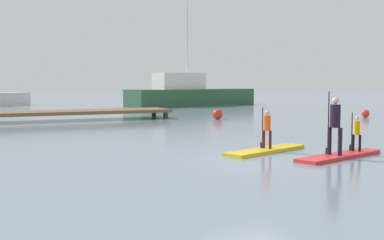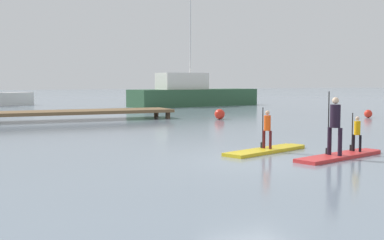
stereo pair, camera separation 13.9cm
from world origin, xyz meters
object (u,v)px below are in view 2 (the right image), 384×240
fishing_boat_white_large (192,94)px  paddleboard_far (341,156)px  paddler_adult (335,122)px  paddler_child_front (357,132)px  paddleboard_near (267,150)px  mooring_buoy_mid (368,114)px  mooring_buoy_near (220,114)px  paddler_child_solo (267,127)px

fishing_boat_white_large → paddleboard_far: bearing=-106.9°
paddler_adult → paddler_child_front: size_ratio=1.58×
paddleboard_near → fishing_boat_white_large: bearing=69.6°
paddleboard_near → mooring_buoy_mid: mooring_buoy_mid is taller
paddler_adult → fishing_boat_white_large: 30.71m
fishing_boat_white_large → mooring_buoy_near: fishing_boat_white_large is taller
paddler_adult → mooring_buoy_mid: (12.72, 11.85, -0.80)m
paddler_adult → mooring_buoy_near: bearing=74.4°
mooring_buoy_near → paddler_child_solo: bearing=-111.8°
paddler_child_front → mooring_buoy_mid: paddler_child_front is taller
paddleboard_near → mooring_buoy_near: 13.45m
paddler_adult → fishing_boat_white_large: fishing_boat_white_large is taller
paddleboard_near → paddler_child_solo: 0.72m
paddler_adult → paddler_child_front: bearing=16.8°
paddleboard_near → paddleboard_far: bearing=-56.0°
paddler_adult → paddler_child_solo: bearing=115.7°
fishing_boat_white_large → mooring_buoy_mid: 17.82m
paddleboard_near → mooring_buoy_mid: size_ratio=7.20×
paddler_child_solo → mooring_buoy_mid: 16.86m
paddleboard_near → paddler_child_front: (2.08, -1.63, 0.63)m
paddleboard_far → paddleboard_near: bearing=124.0°
paddler_child_solo → paddleboard_far: paddler_child_solo is taller
fishing_boat_white_large → mooring_buoy_mid: (3.52, -17.45, -0.78)m
paddler_child_front → paddleboard_near: bearing=141.9°
paddler_adult → paddler_child_front: paddler_adult is taller
paddleboard_far → mooring_buoy_mid: (12.40, 11.76, 0.19)m
paddleboard_far → paddler_child_front: paddler_child_front is taller
paddleboard_far → mooring_buoy_near: mooring_buoy_near is taller
paddleboard_near → mooring_buoy_mid: (13.67, 9.87, 0.19)m
paddler_child_solo → paddleboard_far: 2.39m
paddleboard_near → paddler_child_front: 2.72m
paddler_child_solo → fishing_boat_white_large: bearing=69.6°
paddler_adult → mooring_buoy_mid: bearing=43.0°
paddleboard_far → mooring_buoy_near: bearing=75.5°
paddleboard_near → paddler_adult: 2.41m
paddler_adult → mooring_buoy_mid: size_ratio=3.79×
paddler_child_solo → paddler_child_front: paddler_child_solo is taller
paddler_child_solo → mooring_buoy_mid: bearing=35.8°
paddler_adult → mooring_buoy_near: paddler_adult is taller
paddler_child_solo → mooring_buoy_mid: size_ratio=2.68×
paddleboard_near → paddleboard_far: size_ratio=0.96×
paddler_child_solo → paddleboard_far: size_ratio=0.36×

